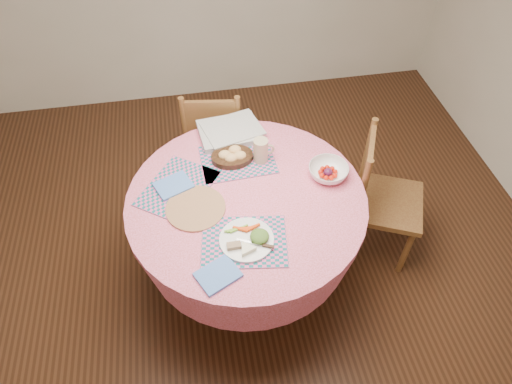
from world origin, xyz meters
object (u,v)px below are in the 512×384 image
at_px(dinner_plate, 248,239).
at_px(chair_back, 214,137).
at_px(chair_right, 381,196).
at_px(fruit_bowl, 328,172).
at_px(dining_table, 247,221).
at_px(bread_bowl, 232,156).
at_px(wicker_trivet, 196,208).
at_px(latte_mug, 261,150).

bearing_deg(dinner_plate, chair_back, 92.73).
height_order(chair_right, fruit_bowl, chair_right).
bearing_deg(dinner_plate, dining_table, 82.63).
bearing_deg(bread_bowl, wicker_trivet, -126.37).
relative_size(dining_table, latte_mug, 8.91).
relative_size(chair_right, bread_bowl, 3.89).
height_order(chair_back, latte_mug, latte_mug).
bearing_deg(dinner_plate, bread_bowl, 89.52).
xyz_separation_m(dining_table, dinner_plate, (-0.04, -0.28, 0.22)).
distance_m(chair_back, fruit_bowl, 0.98).
xyz_separation_m(bread_bowl, fruit_bowl, (0.48, -0.21, -0.00)).
bearing_deg(latte_mug, dinner_plate, -106.69).
bearing_deg(dinner_plate, fruit_bowl, 36.00).
bearing_deg(wicker_trivet, chair_right, 7.55).
height_order(wicker_trivet, bread_bowl, bread_bowl).
xyz_separation_m(dinner_plate, bread_bowl, (0.00, 0.56, 0.01)).
bearing_deg(fruit_bowl, dinner_plate, -144.00).
distance_m(chair_right, latte_mug, 0.80).
distance_m(chair_right, chair_back, 1.16).
relative_size(chair_right, wicker_trivet, 2.98).
xyz_separation_m(chair_back, bread_bowl, (0.06, -0.55, 0.33)).
bearing_deg(wicker_trivet, bread_bowl, 53.63).
relative_size(chair_back, dinner_plate, 3.40).
distance_m(dinner_plate, bread_bowl, 0.56).
bearing_deg(fruit_bowl, latte_mug, 151.43).
xyz_separation_m(dining_table, latte_mug, (0.12, 0.25, 0.27)).
xyz_separation_m(dining_table, bread_bowl, (-0.03, 0.28, 0.23)).
bearing_deg(wicker_trivet, dining_table, 7.00).
xyz_separation_m(wicker_trivet, latte_mug, (0.39, 0.29, 0.07)).
bearing_deg(fruit_bowl, chair_right, 5.75).
height_order(dinner_plate, latte_mug, latte_mug).
relative_size(wicker_trivet, fruit_bowl, 1.23).
bearing_deg(latte_mug, wicker_trivet, -143.53).
bearing_deg(chair_right, latte_mug, 102.93).
relative_size(chair_right, chair_back, 1.02).
bearing_deg(chair_back, latte_mug, 118.76).
relative_size(dining_table, fruit_bowl, 5.08).
distance_m(chair_right, wicker_trivet, 1.14).
xyz_separation_m(chair_right, dinner_plate, (-0.86, -0.39, 0.31)).
xyz_separation_m(latte_mug, fruit_bowl, (0.33, -0.18, -0.04)).
bearing_deg(chair_back, fruit_bowl, 134.13).
bearing_deg(chair_back, dinner_plate, 101.18).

